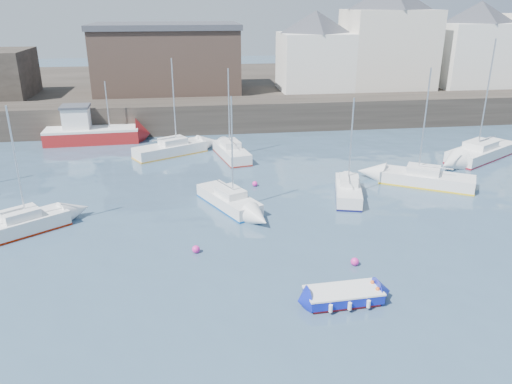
{
  "coord_description": "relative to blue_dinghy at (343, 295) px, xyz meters",
  "views": [
    {
      "loc": [
        -4.01,
        -16.94,
        12.7
      ],
      "look_at": [
        0.0,
        12.0,
        1.5
      ],
      "focal_mm": 35.0,
      "sensor_mm": 36.0,
      "label": 1
    }
  ],
  "objects": [
    {
      "name": "fishing_boat",
      "position": [
        -15.95,
        29.93,
        0.75
      ],
      "size": [
        8.81,
        3.63,
        5.75
      ],
      "color": "maroon",
      "rests_on": "ground"
    },
    {
      "name": "buoy_mid",
      "position": [
        1.62,
        3.21,
        -0.36
      ],
      "size": [
        0.43,
        0.43,
        0.43
      ],
      "primitive_type": "sphere",
      "color": "#E5279A",
      "rests_on": "ground"
    },
    {
      "name": "sailboat_c",
      "position": [
        4.19,
        12.46,
        0.16
      ],
      "size": [
        2.95,
        5.41,
        6.79
      ],
      "color": "white",
      "rests_on": "ground"
    },
    {
      "name": "water",
      "position": [
        -2.5,
        -1.56,
        -0.36
      ],
      "size": [
        220.0,
        220.0,
        0.0
      ],
      "primitive_type": "plane",
      "color": "#2D4760",
      "rests_on": "ground"
    },
    {
      "name": "sailboat_d",
      "position": [
        10.64,
        13.99,
        0.15
      ],
      "size": [
        6.78,
        5.25,
        8.47
      ],
      "color": "white",
      "rests_on": "ground"
    },
    {
      "name": "land_strip",
      "position": [
        -2.5,
        51.44,
        1.04
      ],
      "size": [
        90.0,
        32.0,
        2.8
      ],
      "primitive_type": "cube",
      "color": "#28231E",
      "rests_on": "ground"
    },
    {
      "name": "sailboat_f",
      "position": [
        -2.92,
        22.89,
        0.17
      ],
      "size": [
        2.98,
        6.04,
        7.52
      ],
      "color": "white",
      "rests_on": "ground"
    },
    {
      "name": "quay_wall",
      "position": [
        -2.5,
        33.44,
        1.14
      ],
      "size": [
        90.0,
        5.0,
        3.0
      ],
      "primitive_type": "cube",
      "color": "#28231E",
      "rests_on": "ground"
    },
    {
      "name": "blue_dinghy",
      "position": [
        0.0,
        0.0,
        0.0
      ],
      "size": [
        3.51,
        1.91,
        0.65
      ],
      "color": "maroon",
      "rests_on": "ground"
    },
    {
      "name": "bldg_east_b",
      "position": [
        28.5,
        39.94,
        7.5
      ],
      "size": [
        11.88,
        11.88,
        9.95
      ],
      "color": "white",
      "rests_on": "land_strip"
    },
    {
      "name": "warehouse",
      "position": [
        -8.5,
        41.44,
        6.25
      ],
      "size": [
        16.4,
        10.4,
        7.6
      ],
      "color": "#3D2D26",
      "rests_on": "land_strip"
    },
    {
      "name": "bldg_east_a",
      "position": [
        17.5,
        40.44,
        8.44
      ],
      "size": [
        13.36,
        13.36,
        11.8
      ],
      "color": "beige",
      "rests_on": "land_strip"
    },
    {
      "name": "sailboat_a",
      "position": [
        -16.62,
        9.47,
        0.16
      ],
      "size": [
        5.74,
        4.82,
        7.46
      ],
      "color": "white",
      "rests_on": "ground"
    },
    {
      "name": "bldg_east_d",
      "position": [
        8.5,
        39.94,
        7.0
      ],
      "size": [
        11.14,
        11.14,
        8.95
      ],
      "color": "white",
      "rests_on": "land_strip"
    },
    {
      "name": "sailboat_g",
      "position": [
        18.42,
        19.78,
        0.2
      ],
      "size": [
        8.02,
        6.27,
        9.96
      ],
      "color": "white",
      "rests_on": "ground"
    },
    {
      "name": "sailboat_h",
      "position": [
        -8.16,
        24.47,
        0.18
      ],
      "size": [
        6.64,
        4.87,
        8.28
      ],
      "color": "white",
      "rests_on": "ground"
    },
    {
      "name": "buoy_far",
      "position": [
        -1.88,
        15.54,
        -0.36
      ],
      "size": [
        0.4,
        0.4,
        0.4
      ],
      "primitive_type": "sphere",
      "color": "#E5279A",
      "rests_on": "ground"
    },
    {
      "name": "sailboat_b",
      "position": [
        -4.1,
        11.96,
        0.11
      ],
      "size": [
        4.11,
        5.94,
        7.35
      ],
      "color": "white",
      "rests_on": "ground"
    },
    {
      "name": "buoy_near",
      "position": [
        -6.43,
        5.71,
        -0.36
      ],
      "size": [
        0.43,
        0.43,
        0.43
      ],
      "primitive_type": "sphere",
      "color": "#E5279A",
      "rests_on": "ground"
    }
  ]
}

